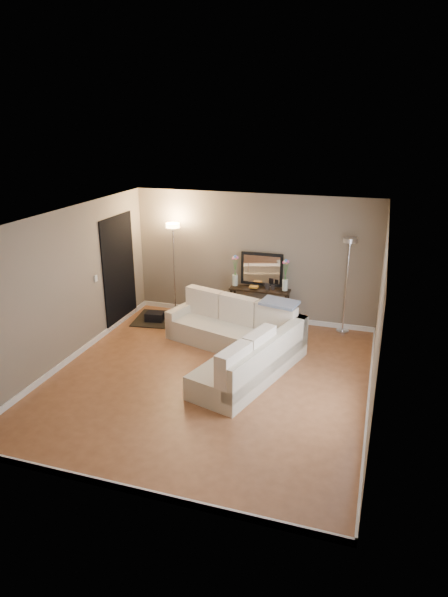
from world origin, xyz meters
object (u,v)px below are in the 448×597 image
(console_table, at_px, (256,304))
(floor_lamp_lit, at_px, (174,251))
(sectional_sofa, at_px, (238,341))
(floor_lamp_unlit, at_px, (348,267))

(console_table, height_order, floor_lamp_lit, floor_lamp_lit)
(sectional_sofa, distance_m, floor_lamp_unlit, 2.59)
(floor_lamp_lit, height_order, floor_lamp_unlit, floor_lamp_lit)
(sectional_sofa, height_order, floor_lamp_lit, floor_lamp_lit)
(console_table, distance_m, floor_lamp_lit, 2.01)
(floor_lamp_lit, relative_size, floor_lamp_unlit, 1.04)
(console_table, bearing_deg, floor_lamp_lit, -178.99)
(console_table, relative_size, floor_lamp_unlit, 0.64)
(sectional_sofa, xyz_separation_m, floor_lamp_lit, (-1.87, 1.62, 1.06))
(sectional_sofa, bearing_deg, floor_lamp_lit, 139.02)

